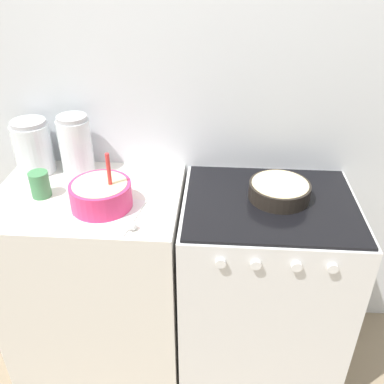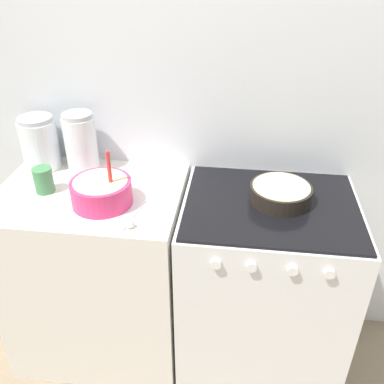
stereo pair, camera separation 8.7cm
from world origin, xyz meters
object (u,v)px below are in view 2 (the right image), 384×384
object	(u,v)px
stove	(262,287)
baking_pan	(281,193)
storage_jar_middle	(81,146)
storage_jar_left	(40,146)
mixing_bowl	(102,191)
tin_can	(44,180)

from	to	relation	value
stove	baking_pan	world-z (taller)	baking_pan
baking_pan	storage_jar_middle	size ratio (longest dim) A/B	0.92
baking_pan	storage_jar_left	size ratio (longest dim) A/B	1.03
mixing_bowl	storage_jar_middle	world-z (taller)	storage_jar_middle
baking_pan	tin_can	bearing A→B (deg)	-176.98
stove	storage_jar_middle	bearing A→B (deg)	167.35
storage_jar_middle	baking_pan	bearing A→B (deg)	-10.26
stove	storage_jar_left	xyz separation A→B (m)	(-1.07, 0.20, 0.57)
mixing_bowl	baking_pan	bearing A→B (deg)	9.48
baking_pan	mixing_bowl	bearing A→B (deg)	-170.52
baking_pan	storage_jar_middle	distance (m)	0.92
tin_can	storage_jar_left	bearing A→B (deg)	115.25
stove	storage_jar_left	size ratio (longest dim) A/B	3.75
stove	mixing_bowl	bearing A→B (deg)	-172.62
stove	storage_jar_middle	world-z (taller)	storage_jar_middle
baking_pan	tin_can	distance (m)	1.00
storage_jar_middle	mixing_bowl	bearing A→B (deg)	-57.78
mixing_bowl	storage_jar_middle	bearing A→B (deg)	122.22
stove	tin_can	size ratio (longest dim) A/B	8.36
storage_jar_left	storage_jar_middle	bearing A→B (deg)	-0.00
stove	storage_jar_middle	distance (m)	1.07
stove	baking_pan	xyz separation A→B (m)	(0.03, 0.03, 0.50)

